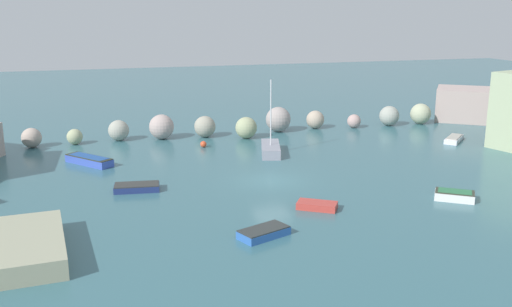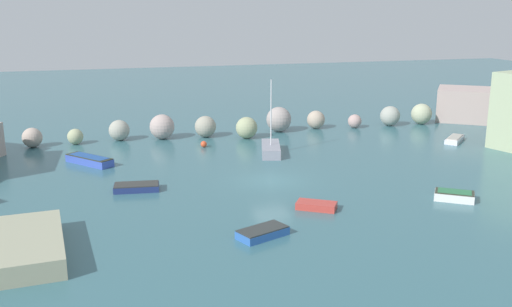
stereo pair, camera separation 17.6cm
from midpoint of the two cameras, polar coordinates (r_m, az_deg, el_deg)
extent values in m
plane|color=#36636D|center=(39.08, 1.68, -2.70)|extent=(160.00, 160.00, 0.00)
cube|color=#B49D96|center=(63.91, 20.57, 4.52)|extent=(8.52, 8.15, 3.31)
sphere|color=#B6A295|center=(51.74, -21.07, 1.47)|extent=(1.65, 1.65, 1.65)
sphere|color=#AAB086|center=(51.72, -17.26, 1.60)|extent=(1.33, 1.33, 1.33)
sphere|color=#A2A294|center=(52.19, -13.22, 2.24)|extent=(1.81, 1.81, 1.81)
sphere|color=#B09B96|center=(52.04, -9.13, 2.62)|extent=(2.20, 2.20, 2.20)
sphere|color=#9D9988|center=(52.34, -4.90, 2.66)|extent=(1.92, 1.92, 1.92)
sphere|color=#A1A87E|center=(51.62, -0.83, 2.55)|extent=(1.93, 1.93, 1.93)
sphere|color=#A19591|center=(54.47, 2.35, 3.38)|extent=(2.34, 2.34, 2.34)
sphere|color=tan|center=(56.25, 6.01, 3.34)|extent=(1.73, 1.73, 1.73)
sphere|color=#B3948E|center=(57.09, 9.77, 3.15)|extent=(1.32, 1.32, 1.32)
sphere|color=#9DA095|center=(58.82, 13.14, 3.62)|extent=(1.95, 1.95, 1.95)
sphere|color=#ADB290|center=(60.50, 16.05, 3.77)|extent=(2.05, 2.05, 2.05)
sphere|color=#E04C28|center=(48.60, -5.06, 0.92)|extent=(0.53, 0.53, 0.53)
cube|color=#2E60B4|center=(29.68, 0.82, -7.83)|extent=(2.88, 2.14, 0.40)
cube|color=#2C3130|center=(29.60, 0.83, -7.42)|extent=(2.82, 2.09, 0.06)
cube|color=gray|center=(46.21, 1.58, 0.43)|extent=(2.57, 4.58, 0.76)
cylinder|color=silver|center=(45.60, 1.60, 4.05)|extent=(0.10, 0.10, 5.16)
cube|color=navy|center=(37.71, -11.54, -3.31)|extent=(2.98, 1.70, 0.39)
cube|color=#2F2F2E|center=(37.64, -11.56, -2.98)|extent=(2.92, 1.67, 0.06)
cube|color=silver|center=(37.11, 19.05, -4.01)|extent=(2.57, 2.33, 0.49)
cube|color=#303227|center=(37.03, 19.09, -3.60)|extent=(2.52, 2.28, 0.06)
cube|color=#2D7047|center=(37.03, 19.09, -3.59)|extent=(2.18, 1.98, 0.08)
cube|color=white|center=(53.35, 19.05, 1.31)|extent=(3.00, 2.91, 0.38)
cube|color=#ADA89E|center=(53.30, 19.07, 1.55)|extent=(2.55, 2.47, 0.08)
cube|color=#BD3C34|center=(33.81, 6.12, -5.12)|extent=(2.51, 2.19, 0.41)
cube|color=#3B56C0|center=(44.89, -15.96, -0.67)|extent=(3.48, 3.95, 0.53)
cube|color=#2E3021|center=(44.82, -15.99, -0.30)|extent=(3.41, 3.87, 0.06)
cube|color=#234C93|center=(44.82, -15.99, -0.29)|extent=(2.96, 3.36, 0.08)
camera|label=1|loc=(0.09, -89.88, 0.03)|focal=40.66mm
camera|label=2|loc=(0.09, 90.12, -0.03)|focal=40.66mm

